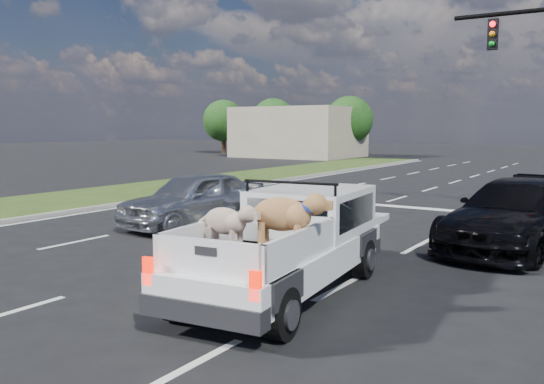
% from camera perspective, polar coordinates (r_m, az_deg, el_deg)
% --- Properties ---
extents(ground, '(160.00, 160.00, 0.00)m').
position_cam_1_polar(ground, '(10.94, -1.46, -7.98)').
color(ground, black).
rests_on(ground, ground).
extents(road_markings, '(17.75, 60.00, 0.01)m').
position_cam_1_polar(road_markings, '(16.66, 11.36, -3.04)').
color(road_markings, silver).
rests_on(road_markings, ground).
extents(grass_median_left, '(5.00, 60.00, 0.10)m').
position_cam_1_polar(grass_median_left, '(23.02, -16.91, -0.46)').
color(grass_median_left, '#243D12').
rests_on(grass_median_left, ground).
extents(curb_left, '(0.15, 60.00, 0.14)m').
position_cam_1_polar(curb_left, '(21.22, -12.62, -0.85)').
color(curb_left, gray).
rests_on(curb_left, ground).
extents(building_left, '(10.00, 8.00, 4.40)m').
position_cam_1_polar(building_left, '(51.74, 2.67, 5.94)').
color(building_left, tan).
rests_on(building_left, ground).
extents(tree_far_a, '(4.20, 4.20, 5.40)m').
position_cam_1_polar(tree_far_a, '(58.99, -4.83, 7.05)').
color(tree_far_a, '#332114').
rests_on(tree_far_a, ground).
extents(tree_far_b, '(4.20, 4.20, 5.40)m').
position_cam_1_polar(tree_far_b, '(55.54, 0.12, 7.11)').
color(tree_far_b, '#332114').
rests_on(tree_far_b, ground).
extents(tree_far_c, '(4.20, 4.20, 5.40)m').
position_cam_1_polar(tree_far_c, '(51.66, 7.67, 7.09)').
color(tree_far_c, '#332114').
rests_on(tree_far_c, ground).
extents(pickup_truck, '(2.33, 5.12, 1.86)m').
position_cam_1_polar(pickup_truck, '(9.45, 1.70, -4.87)').
color(pickup_truck, black).
rests_on(pickup_truck, ground).
extents(silver_sedan, '(2.44, 4.67, 1.52)m').
position_cam_1_polar(silver_sedan, '(15.97, -7.67, -0.66)').
color(silver_sedan, '#B6B8BE').
rests_on(silver_sedan, ground).
extents(black_coupe, '(2.96, 5.62, 1.55)m').
position_cam_1_polar(black_coupe, '(13.98, 23.11, -2.08)').
color(black_coupe, black).
rests_on(black_coupe, ground).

